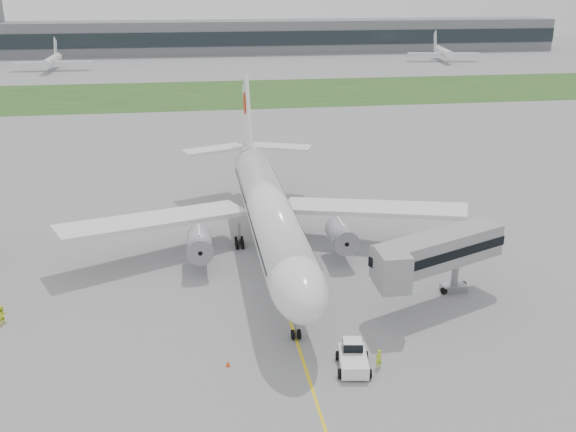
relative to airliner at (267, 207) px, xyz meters
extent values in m
plane|color=gray|center=(0.00, -4.87, -5.66)|extent=(600.00, 600.00, 0.00)
cube|color=#29491B|center=(0.00, 115.13, -5.65)|extent=(600.00, 50.00, 0.02)
cube|color=slate|center=(0.00, 225.13, 1.34)|extent=(320.00, 22.00, 14.00)
cube|color=#20282E|center=(0.00, 214.13, 1.34)|extent=(320.00, 0.60, 6.00)
cylinder|color=white|center=(0.00, -0.87, -0.06)|extent=(5.00, 38.00, 5.00)
ellipsoid|color=white|center=(0.00, -20.37, -0.06)|extent=(5.00, 11.00, 5.00)
cube|color=black|center=(0.00, -21.37, 0.84)|extent=(3.20, 1.54, 1.14)
cone|color=white|center=(0.00, 21.13, 0.74)|extent=(5.00, 10.53, 6.16)
cube|color=white|center=(-13.00, 1.13, -1.26)|extent=(22.13, 13.52, 1.70)
cube|color=white|center=(13.00, 1.13, -1.26)|extent=(22.13, 13.52, 1.70)
cylinder|color=#98989D|center=(-8.00, -3.37, -2.66)|extent=(2.70, 5.20, 2.70)
cylinder|color=#98989D|center=(8.00, -3.37, -2.66)|extent=(2.70, 5.20, 2.70)
cube|color=white|center=(0.00, 22.63, 5.84)|extent=(0.45, 10.90, 12.76)
cylinder|color=red|center=(0.00, 23.63, 7.84)|extent=(0.60, 3.20, 3.20)
cube|color=white|center=(-5.00, 23.63, 1.14)|extent=(9.54, 6.34, 0.35)
cube|color=white|center=(5.00, 23.63, 1.14)|extent=(9.54, 6.34, 0.35)
cylinder|color=gray|center=(0.00, -19.87, -4.11)|extent=(0.24, 0.24, 3.10)
cylinder|color=black|center=(-3.20, 2.13, -5.11)|extent=(1.40, 1.10, 1.10)
cylinder|color=black|center=(3.20, 2.13, -5.11)|extent=(1.40, 1.10, 1.10)
cube|color=white|center=(3.89, -25.24, -4.95)|extent=(2.80, 4.28, 1.06)
cube|color=white|center=(4.05, -24.20, -4.07)|extent=(1.79, 1.65, 0.88)
cube|color=black|center=(4.05, -24.20, -4.02)|extent=(1.84, 1.70, 0.75)
cylinder|color=black|center=(2.92, -23.75, -5.26)|extent=(0.43, 0.83, 0.80)
cylinder|color=black|center=(5.27, -24.12, -5.26)|extent=(0.43, 0.83, 0.80)
cylinder|color=black|center=(2.50, -26.37, -5.26)|extent=(0.43, 0.83, 0.80)
cylinder|color=black|center=(4.86, -26.74, -5.26)|extent=(0.43, 0.83, 0.80)
cube|color=gray|center=(15.00, -14.78, -0.18)|extent=(14.81, 8.71, 3.16)
cube|color=black|center=(15.00, -14.78, -0.18)|extent=(15.05, 8.89, 0.95)
cube|color=gray|center=(9.11, -18.44, -0.18)|extent=(2.74, 3.58, 3.58)
cylinder|color=gray|center=(17.70, -13.05, -3.66)|extent=(0.74, 0.74, 4.01)
cube|color=gray|center=(17.70, -13.05, -5.29)|extent=(2.91, 2.35, 0.74)
cylinder|color=black|center=(16.44, -13.59, -5.29)|extent=(0.58, 0.80, 0.74)
cylinder|color=black|center=(18.96, -12.51, -5.29)|extent=(0.58, 0.80, 0.74)
cone|color=#FF470D|center=(-6.33, -23.29, -5.40)|extent=(0.38, 0.38, 0.53)
cone|color=#FF470D|center=(4.90, -23.33, -5.39)|extent=(0.39, 0.39, 0.54)
imported|color=#C4EF27|center=(6.00, -25.39, -4.82)|extent=(0.72, 0.60, 1.69)
imported|color=#E2F528|center=(-26.52, -13.05, -4.71)|extent=(1.09, 1.16, 1.90)
camera|label=1|loc=(-8.52, -69.34, 24.49)|focal=40.00mm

